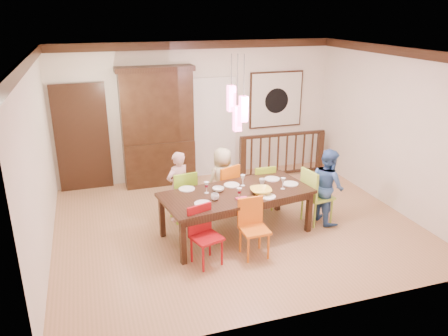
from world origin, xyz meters
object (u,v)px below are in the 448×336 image
object	(u,v)px
chair_end_right	(318,192)
person_far_mid	(223,180)
dining_table	(236,196)
person_far_left	(178,187)
china_hutch	(158,127)
chair_far_left	(182,191)
person_end_right	(328,186)
balustrade	(282,153)

from	to	relation	value
chair_end_right	person_far_mid	size ratio (longest dim) A/B	0.81
dining_table	person_far_left	size ratio (longest dim) A/B	2.02
chair_end_right	person_far_mid	xyz separation A→B (m)	(-1.42, 0.91, 0.04)
china_hutch	dining_table	bearing A→B (deg)	-73.07
chair_end_right	person_far_left	size ratio (longest dim) A/B	0.78
chair_far_left	person_far_left	bearing A→B (deg)	-11.36
person_far_left	person_far_mid	world-z (taller)	person_far_left
person_end_right	balustrade	bearing A→B (deg)	-7.42
chair_end_right	chair_far_left	bearing A→B (deg)	61.35
dining_table	china_hutch	bearing A→B (deg)	98.09
person_far_left	china_hutch	bearing A→B (deg)	-114.39
chair_end_right	person_far_left	xyz separation A→B (m)	(-2.26, 0.81, 0.07)
chair_far_left	chair_end_right	size ratio (longest dim) A/B	0.94
china_hutch	person_far_left	world-z (taller)	china_hutch
chair_end_right	balustrade	size ratio (longest dim) A/B	0.50
dining_table	person_far_mid	size ratio (longest dim) A/B	2.09
chair_far_left	person_far_mid	bearing A→B (deg)	-179.05
person_far_mid	chair_far_left	bearing A→B (deg)	-5.82
chair_far_left	china_hutch	bearing A→B (deg)	-94.68
dining_table	person_end_right	distance (m)	1.65
chair_end_right	china_hutch	size ratio (longest dim) A/B	0.40
chair_end_right	person_end_right	distance (m)	0.20
balustrade	person_far_mid	distance (m)	2.29
person_far_left	person_far_mid	size ratio (longest dim) A/B	1.04
dining_table	person_far_mid	xyz separation A→B (m)	(0.05, 0.90, -0.07)
person_far_left	person_end_right	xyz separation A→B (m)	(2.43, -0.82, 0.03)
balustrade	person_far_mid	bearing A→B (deg)	-141.50
dining_table	person_far_left	bearing A→B (deg)	125.77
china_hutch	person_far_left	bearing A→B (deg)	-89.53
dining_table	person_far_mid	world-z (taller)	person_far_mid
chair_far_left	person_end_right	size ratio (longest dim) A/B	0.70
chair_end_right	balustrade	xyz separation A→B (m)	(0.40, 2.29, -0.06)
person_far_mid	person_end_right	distance (m)	1.85
dining_table	person_far_left	distance (m)	1.12
chair_far_left	chair_end_right	xyz separation A→B (m)	(2.19, -0.80, 0.03)
chair_far_left	balustrade	world-z (taller)	balustrade
chair_end_right	balustrade	distance (m)	2.33
china_hutch	chair_end_right	bearing A→B (deg)	-49.22
chair_far_left	person_end_right	xyz separation A→B (m)	(2.36, -0.81, 0.13)
person_far_mid	chair_end_right	bearing A→B (deg)	133.21
dining_table	person_far_left	world-z (taller)	person_far_left
person_far_left	person_far_mid	bearing A→B (deg)	162.41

